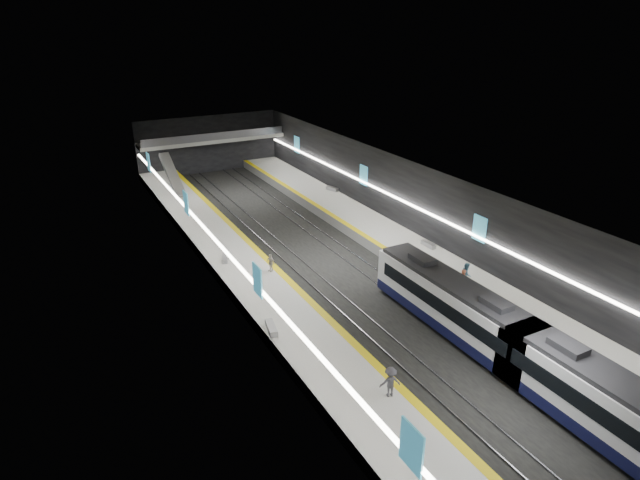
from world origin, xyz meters
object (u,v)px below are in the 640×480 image
bench_left_near (271,328)px  passenger_right_b (466,274)px  bench_right_near (428,245)px  train (525,351)px  passenger_right_a (463,281)px  passenger_left_b (390,382)px  passenger_left_a (271,263)px  bench_left_far (225,258)px  bench_right_far (332,189)px  escalator (172,174)px

bench_left_near → passenger_right_b: bearing=7.0°
bench_right_near → passenger_right_b: bearing=-108.5°
train → passenger_right_a: (3.27, 9.06, -0.21)m
passenger_right_b → passenger_left_b: bearing=167.1°
bench_right_near → passenger_left_a: bearing=170.2°
bench_left_far → bench_right_far: bearing=57.7°
bench_right_near → passenger_right_a: passenger_right_a is taller
bench_right_far → passenger_left_b: 38.15m
bench_left_far → bench_left_near: bearing=-72.2°
train → passenger_left_b: 8.89m
bench_left_far → bench_right_far: size_ratio=1.00×
bench_left_far → bench_right_far: 22.28m
escalator → bench_left_near: bearing=-93.3°
escalator → bench_right_far: (17.00, -9.69, -1.69)m
bench_left_far → bench_right_near: bearing=3.1°
passenger_right_b → bench_right_far: bearing=39.2°
bench_left_far → passenger_left_b: passenger_left_b is taller
bench_left_far → passenger_right_b: bearing=-19.3°
bench_left_near → train: bearing=-31.5°
passenger_right_a → bench_left_far: bearing=64.5°
bench_left_far → passenger_right_a: (14.36, -14.33, 0.77)m
bench_left_far → passenger_right_a: bearing=-22.9°
passenger_right_b → passenger_left_a: passenger_right_b is taller
bench_left_near → passenger_right_b: size_ratio=0.96×
passenger_left_a → bench_right_far: bearing=115.4°
bench_left_near → passenger_left_b: bearing=-59.7°
escalator → bench_left_far: 22.78m
passenger_left_b → passenger_left_a: bearing=-73.2°
passenger_right_a → passenger_left_a: size_ratio=1.27×
train → passenger_left_a: size_ratio=17.94×
bench_left_near → bench_left_far: bench_left_near is taller
bench_left_near → bench_left_far: size_ratio=1.06×
bench_right_far → passenger_right_a: size_ratio=0.89×
bench_right_far → bench_right_near: bearing=-109.1°
train → bench_right_near: train is taller
bench_right_near → passenger_right_a: (-3.32, -8.27, 0.78)m
train → passenger_right_a: 9.63m
train → escalator: escalator is taller
passenger_left_b → bench_left_far: bearing=-65.9°
train → bench_left_far: bearing=115.4°
passenger_right_a → passenger_right_b: passenger_right_a is taller
bench_left_far → bench_right_far: (18.09, 13.00, -0.00)m
bench_right_near → bench_left_far: bearing=159.5°
bench_left_far → passenger_right_a: 20.31m
bench_left_far → passenger_left_a: bearing=-33.2°
bench_right_far → passenger_left_a: size_ratio=1.12×
bench_left_far → passenger_left_a: size_ratio=1.12×
train → bench_left_far: train is taller
bench_left_far → passenger_left_b: 21.88m
escalator → passenger_left_b: escalator is taller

